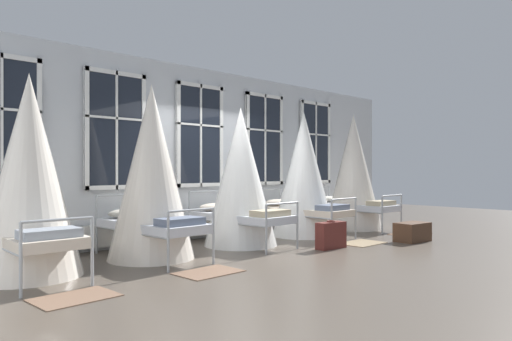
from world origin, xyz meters
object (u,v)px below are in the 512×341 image
object	(u,v)px
cot_first	(29,178)
cot_second	(151,174)
cot_third	(241,179)
cot_fourth	(304,175)
suitcase_dark	(331,235)
travel_trunk	(412,232)
cot_fifth	(353,173)

from	to	relation	value
cot_first	cot_second	world-z (taller)	cot_second
cot_third	cot_fourth	size ratio (longest dim) A/B	0.97
suitcase_dark	cot_first	bearing A→B (deg)	167.55
cot_fourth	travel_trunk	distance (m)	2.30
cot_fourth	cot_fifth	bearing A→B (deg)	-91.14
cot_second	cot_third	size ratio (longest dim) A/B	1.08
cot_first	suitcase_dark	size ratio (longest dim) A/B	4.35
cot_second	cot_fourth	world-z (taller)	cot_second
cot_second	cot_third	distance (m)	1.78
travel_trunk	cot_fourth	bearing A→B (deg)	114.15
cot_fourth	travel_trunk	xyz separation A→B (m)	(0.84, -1.88, -1.02)
cot_first	cot_third	xyz separation A→B (m)	(3.50, 0.02, -0.05)
cot_first	travel_trunk	distance (m)	6.40
cot_first	travel_trunk	xyz separation A→B (m)	(6.04, -1.85, -1.03)
cot_first	cot_fifth	world-z (taller)	cot_fifth
cot_second	travel_trunk	distance (m)	4.82
cot_first	cot_fourth	world-z (taller)	cot_first
cot_fourth	cot_third	bearing A→B (deg)	89.98
cot_fourth	cot_first	bearing A→B (deg)	89.87
cot_fourth	suitcase_dark	size ratio (longest dim) A/B	4.32
cot_third	suitcase_dark	world-z (taller)	cot_third
cot_fifth	suitcase_dark	bearing A→B (deg)	117.58
cot_first	suitcase_dark	bearing A→B (deg)	-105.38
cot_second	travel_trunk	bearing A→B (deg)	-114.66
suitcase_dark	cot_second	bearing A→B (deg)	157.69
cot_third	suitcase_dark	size ratio (longest dim) A/B	4.18
cot_fourth	suitcase_dark	bearing A→B (deg)	146.43
cot_fifth	cot_fourth	bearing A→B (deg)	89.71
cot_fifth	travel_trunk	bearing A→B (deg)	156.04
cot_first	cot_third	world-z (taller)	cot_first
travel_trunk	cot_first	bearing A→B (deg)	163.01
cot_second	travel_trunk	xyz separation A→B (m)	(4.32, -1.85, -1.07)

